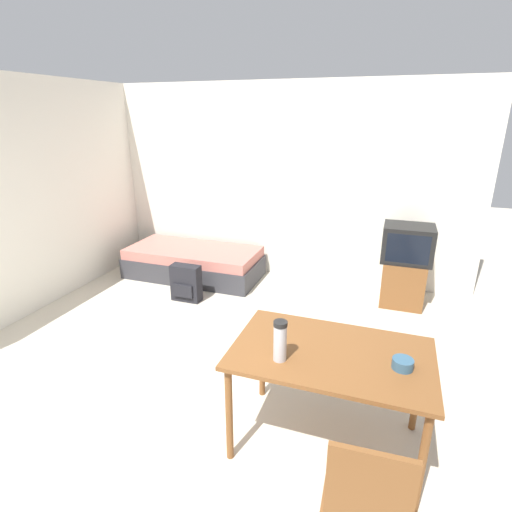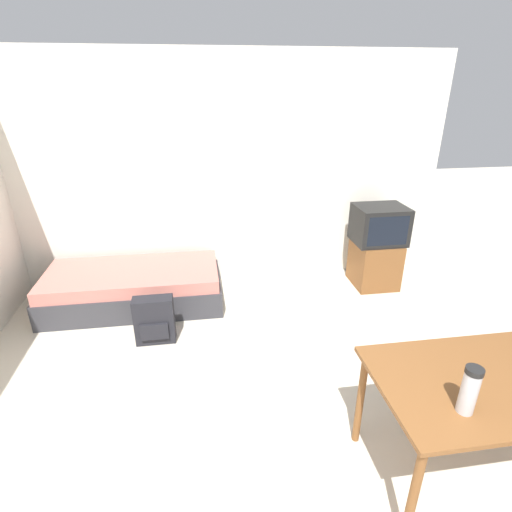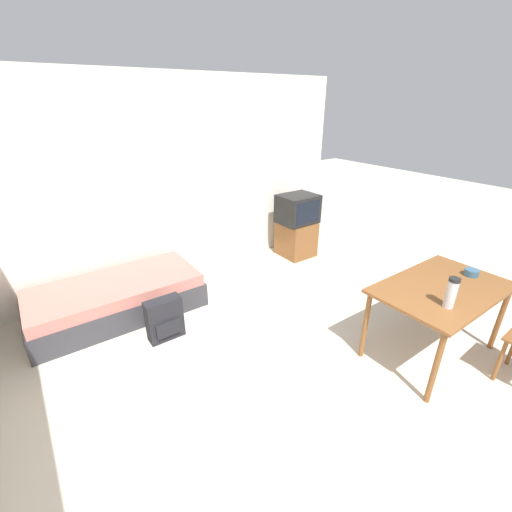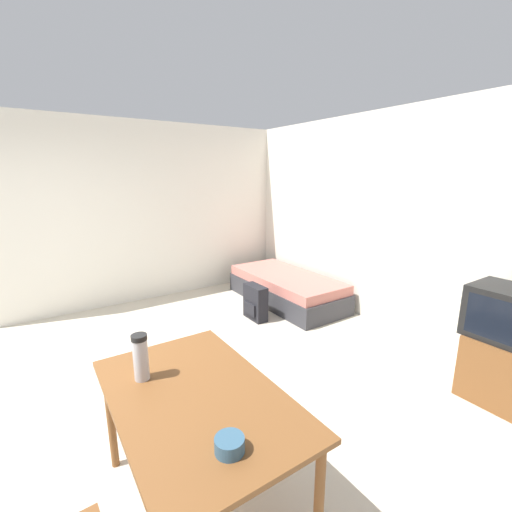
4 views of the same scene
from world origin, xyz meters
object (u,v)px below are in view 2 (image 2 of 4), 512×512
dining_table (487,390)px  thermos_flask (470,388)px  tv (377,246)px  backpack (154,320)px  daybed (134,287)px

dining_table → thermos_flask: thermos_flask is taller
tv → dining_table: (-0.50, -2.62, 0.17)m
tv → backpack: (-2.61, -0.84, -0.28)m
daybed → tv: (2.89, 0.07, 0.30)m
tv → backpack: size_ratio=2.13×
tv → dining_table: bearing=-100.8°
daybed → backpack: bearing=-69.3°
tv → dining_table: tv is taller
tv → thermos_flask: (-0.80, -2.82, 0.41)m
tv → backpack: 2.75m
thermos_flask → dining_table: bearing=33.4°
thermos_flask → backpack: (-1.80, 1.98, -0.69)m
thermos_flask → daybed: bearing=127.3°
dining_table → thermos_flask: size_ratio=4.79×
tv → dining_table: 2.67m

